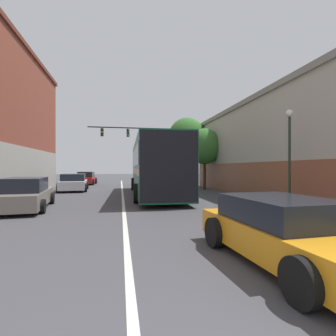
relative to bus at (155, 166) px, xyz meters
name	(u,v)px	position (x,y,z in m)	size (l,w,h in m)	color
lane_center_line	(123,198)	(-2.08, -1.42, -1.95)	(0.14, 43.07, 0.01)	silver
building_right_storefront	(298,146)	(8.43, -2.95, 1.19)	(6.35, 21.21, 6.05)	#B7B2A3
bus	(155,166)	(0.00, 0.00, 0.00)	(3.16, 12.57, 3.47)	#145133
hatchback_foreground	(287,232)	(0.84, -12.78, -1.36)	(2.23, 4.38, 1.21)	orange
parked_car_left_near	(74,183)	(-5.84, 4.36, -1.31)	(2.39, 4.78, 1.33)	silver
parked_car_left_mid	(25,194)	(-6.27, -4.96, -1.31)	(2.37, 4.85, 1.37)	slate
parked_car_left_far	(86,178)	(-5.87, 12.36, -1.29)	(1.99, 4.12, 1.38)	red
traffic_signal_gantry	(149,140)	(0.71, 10.10, 2.75)	(9.55, 0.36, 6.24)	black
street_lamp	(290,155)	(4.49, -7.70, 0.35)	(0.29, 0.29, 4.14)	#233323
street_tree_near	(205,147)	(4.59, 3.46, 1.61)	(2.69, 2.42, 5.05)	#3D2D1E
street_tree_far	(187,139)	(3.99, 6.82, 2.60)	(3.61, 3.25, 6.55)	#4C3823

